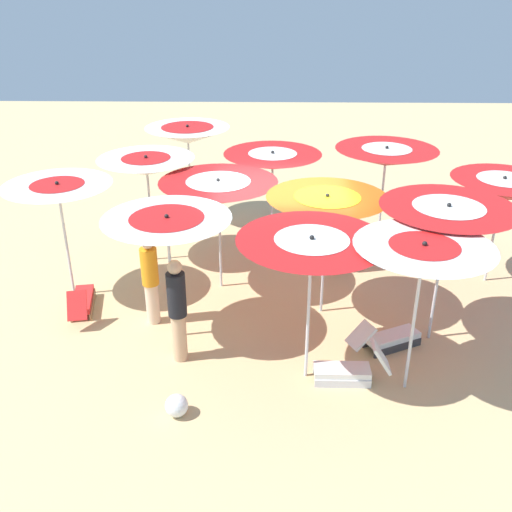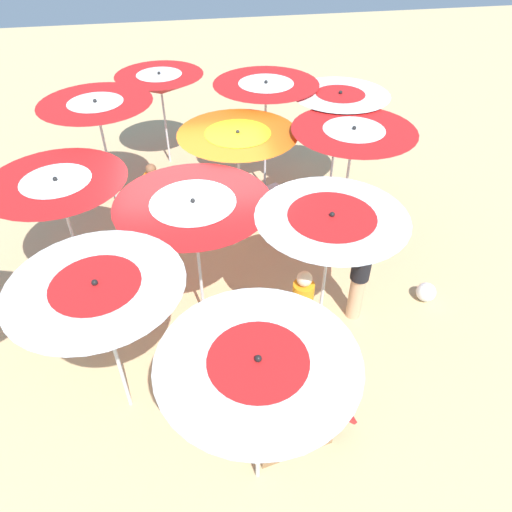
{
  "view_description": "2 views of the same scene",
  "coord_description": "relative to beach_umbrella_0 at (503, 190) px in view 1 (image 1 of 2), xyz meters",
  "views": [
    {
      "loc": [
        -0.23,
        -10.17,
        5.76
      ],
      "look_at": [
        -0.41,
        -1.11,
        1.29
      ],
      "focal_mm": 40.85,
      "sensor_mm": 36.0,
      "label": 1
    },
    {
      "loc": [
        -6.75,
        0.24,
        5.87
      ],
      "look_at": [
        -0.95,
        -0.8,
        0.96
      ],
      "focal_mm": 33.2,
      "sensor_mm": 36.0,
      "label": 2
    }
  ],
  "objects": [
    {
      "name": "beach_umbrella_0",
      "position": [
        0.0,
        0.0,
        0.0
      ],
      "size": [
        2.0,
        2.0,
        2.25
      ],
      "color": "silver",
      "rests_on": "ground"
    },
    {
      "name": "beach_umbrella_11",
      "position": [
        -8.31,
        -0.76,
        0.16
      ],
      "size": [
        1.98,
        1.98,
        2.34
      ],
      "color": "silver",
      "rests_on": "ground"
    },
    {
      "name": "beach_umbrella_2",
      "position": [
        -4.41,
        1.64,
        0.04
      ],
      "size": [
        2.14,
        2.14,
        2.25
      ],
      "color": "silver",
      "rests_on": "ground"
    },
    {
      "name": "beach_umbrella_3",
      "position": [
        -6.44,
        3.11,
        0.23
      ],
      "size": [
        2.03,
        2.03,
        2.45
      ],
      "color": "silver",
      "rests_on": "ground"
    },
    {
      "name": "lounger_1",
      "position": [
        -2.47,
        -2.45,
        -1.77
      ],
      "size": [
        1.35,
        0.9,
        0.59
      ],
      "rotation": [
        0.0,
        0.0,
        6.73
      ],
      "color": "#333338",
      "rests_on": "ground"
    },
    {
      "name": "beach_ball",
      "position": [
        -5.78,
        -4.17,
        -1.81
      ],
      "size": [
        0.34,
        0.34,
        0.34
      ],
      "primitive_type": "sphere",
      "color": "white",
      "rests_on": "ground"
    },
    {
      "name": "beachgoer_1",
      "position": [
        -6.56,
        -1.71,
        -1.09
      ],
      "size": [
        0.3,
        0.3,
        1.68
      ],
      "rotation": [
        0.0,
        0.0,
        6.21
      ],
      "color": "beige",
      "rests_on": "ground"
    },
    {
      "name": "ground",
      "position": [
        -4.28,
        -0.49,
        -1.99
      ],
      "size": [
        36.72,
        36.72,
        0.04
      ],
      "primitive_type": "cube",
      "color": "#D1B57F"
    },
    {
      "name": "beach_umbrella_7",
      "position": [
        -7.0,
        0.83,
        0.16
      ],
      "size": [
        2.0,
        2.0,
        2.37
      ],
      "color": "silver",
      "rests_on": "ground"
    },
    {
      "name": "beach_umbrella_5",
      "position": [
        -3.49,
        -1.28,
        0.14
      ],
      "size": [
        2.11,
        2.11,
        2.34
      ],
      "color": "silver",
      "rests_on": "ground"
    },
    {
      "name": "lounger_3",
      "position": [
        -3.22,
        -3.34,
        -1.75
      ],
      "size": [
        1.17,
        0.4,
        0.7
      ],
      "rotation": [
        0.0,
        0.0,
        9.42
      ],
      "color": "silver",
      "rests_on": "ground"
    },
    {
      "name": "beach_umbrella_4",
      "position": [
        -1.68,
        -2.13,
        0.32
      ],
      "size": [
        2.16,
        2.16,
        2.51
      ],
      "color": "silver",
      "rests_on": "ground"
    },
    {
      "name": "beach_umbrella_6",
      "position": [
        -5.43,
        -0.36,
        0.04
      ],
      "size": [
        2.24,
        2.24,
        2.29
      ],
      "color": "silver",
      "rests_on": "ground"
    },
    {
      "name": "beach_umbrella_8",
      "position": [
        -2.37,
        -3.47,
        0.21
      ],
      "size": [
        1.94,
        1.94,
        2.46
      ],
      "color": "silver",
      "rests_on": "ground"
    },
    {
      "name": "beach_umbrella_1",
      "position": [
        -2.04,
        1.19,
        0.28
      ],
      "size": [
        2.13,
        2.13,
        2.49
      ],
      "color": "silver",
      "rests_on": "ground"
    },
    {
      "name": "beach_umbrella_10",
      "position": [
        -6.1,
        -2.16,
        0.08
      ],
      "size": [
        2.09,
        2.09,
        2.3
      ],
      "color": "silver",
      "rests_on": "ground"
    },
    {
      "name": "lounger_2",
      "position": [
        -7.95,
        -1.39,
        -1.76
      ],
      "size": [
        0.6,
        1.38,
        0.67
      ],
      "rotation": [
        0.0,
        0.0,
        8.04
      ],
      "color": "olive",
      "rests_on": "ground"
    },
    {
      "name": "beachgoer_2",
      "position": [
        -5.92,
        -2.82,
        -1.02
      ],
      "size": [
        0.3,
        0.3,
        1.81
      ],
      "rotation": [
        0.0,
        0.0,
        2.44
      ],
      "color": "#D8A87F",
      "rests_on": "ground"
    },
    {
      "name": "beach_umbrella_9",
      "position": [
        -3.88,
        -3.23,
        0.19
      ],
      "size": [
        2.16,
        2.16,
        2.43
      ],
      "color": "silver",
      "rests_on": "ground"
    },
    {
      "name": "beachgoer_0",
      "position": [
        -3.1,
        0.3,
        -1.13
      ],
      "size": [
        0.3,
        0.3,
        1.62
      ],
      "rotation": [
        0.0,
        0.0,
        3.1
      ],
      "color": "brown",
      "rests_on": "ground"
    },
    {
      "name": "lounger_0",
      "position": [
        -3.85,
        1.05,
        -1.76
      ],
      "size": [
        1.13,
        1.27,
        0.69
      ],
      "rotation": [
        0.0,
        0.0,
        8.53
      ],
      "color": "silver",
      "rests_on": "ground"
    }
  ]
}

